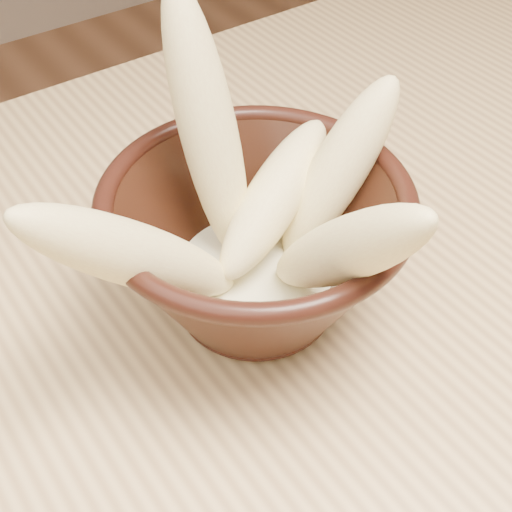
{
  "coord_description": "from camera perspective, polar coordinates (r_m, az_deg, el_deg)",
  "views": [
    {
      "loc": [
        -0.27,
        -0.25,
        1.14
      ],
      "look_at": [
        -0.07,
        0.03,
        0.8
      ],
      "focal_mm": 50.0,
      "sensor_mm": 36.0,
      "label": 1
    }
  ],
  "objects": [
    {
      "name": "banana_right",
      "position": [
        0.48,
        6.61,
        6.87
      ],
      "size": [
        0.11,
        0.04,
        0.14
      ],
      "primitive_type": "ellipsoid",
      "rotation": [
        0.6,
        0.0,
        1.55
      ],
      "color": "#DEC383",
      "rests_on": "bowl"
    },
    {
      "name": "table",
      "position": [
        0.6,
        7.29,
        -7.85
      ],
      "size": [
        1.2,
        0.8,
        0.75
      ],
      "color": "#D8B377",
      "rests_on": "ground"
    },
    {
      "name": "bowl",
      "position": [
        0.47,
        -0.0,
        0.83
      ],
      "size": [
        0.2,
        0.2,
        0.11
      ],
      "rotation": [
        0.0,
        0.0,
        0.31
      ],
      "color": "black",
      "rests_on": "table"
    },
    {
      "name": "banana_front",
      "position": [
        0.41,
        7.01,
        0.44
      ],
      "size": [
        0.04,
        0.14,
        0.16
      ],
      "primitive_type": "ellipsoid",
      "rotation": [
        0.71,
        0.0,
        -0.01
      ],
      "color": "#DEC383",
      "rests_on": "bowl"
    },
    {
      "name": "milk_puddle",
      "position": [
        0.49,
        -0.0,
        -1.48
      ],
      "size": [
        0.11,
        0.11,
        0.02
      ],
      "primitive_type": "cylinder",
      "color": "#ECE7BE",
      "rests_on": "bowl"
    },
    {
      "name": "banana_left",
      "position": [
        0.41,
        -9.48,
        0.04
      ],
      "size": [
        0.15,
        0.04,
        0.15
      ],
      "primitive_type": "ellipsoid",
      "rotation": [
        0.78,
        0.0,
        -1.55
      ],
      "color": "#DEC383",
      "rests_on": "bowl"
    },
    {
      "name": "banana_upright",
      "position": [
        0.46,
        -3.88,
        10.16
      ],
      "size": [
        0.04,
        0.1,
        0.19
      ],
      "primitive_type": "ellipsoid",
      "rotation": [
        0.32,
        0.0,
        3.16
      ],
      "color": "#DEC383",
      "rests_on": "bowl"
    },
    {
      "name": "banana_across",
      "position": [
        0.48,
        1.52,
        4.79
      ],
      "size": [
        0.14,
        0.09,
        0.08
      ],
      "primitive_type": "ellipsoid",
      "rotation": [
        1.23,
        0.0,
        1.99
      ],
      "color": "#DEC383",
      "rests_on": "bowl"
    }
  ]
}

